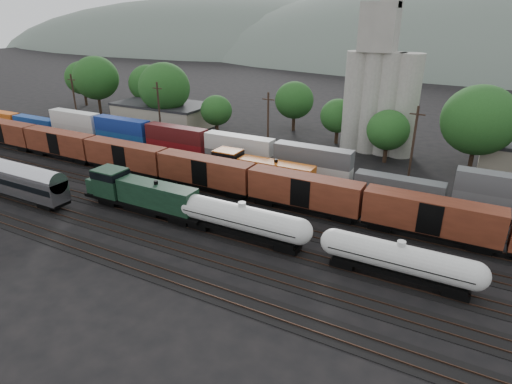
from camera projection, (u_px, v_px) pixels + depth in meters
The scene contains 14 objects.
ground at pixel (274, 225), 52.87m from camera, with size 600.00×600.00×0.00m, color black.
tracks at pixel (274, 225), 52.85m from camera, with size 180.00×33.20×0.20m.
green_locomotive at pixel (138, 193), 55.25m from camera, with size 18.64×3.29×4.93m.
tank_car_a at pixel (242, 219), 48.47m from camera, with size 16.96×3.04×4.44m.
tank_car_b at pixel (399, 259), 40.93m from camera, with size 15.79×2.83×4.14m.
passenger_coach at pixel (4, 175), 59.82m from camera, with size 23.38×2.88×5.31m.
orange_locomotive at pixel (256, 170), 63.38m from camera, with size 19.22×3.20×4.80m.
boxcar_string at pixel (431, 216), 48.15m from camera, with size 169.00×2.90×4.20m.
container_wall at pixel (257, 158), 68.52m from camera, with size 163.71×2.60×5.80m.
grain_silo at pixel (380, 92), 76.26m from camera, with size 13.40×5.00×29.00m.
industrial_sheds at pixel (392, 142), 77.57m from camera, with size 119.38×17.26×5.10m.
tree_band at pixel (350, 106), 80.64m from camera, with size 168.71×22.62×14.40m.
utility_poles at pixel (335, 135), 68.30m from camera, with size 122.20×0.36×12.00m.
distant_hills at pixel (496, 92), 261.25m from camera, with size 860.00×286.00×130.00m.
Camera 1 is at (20.46, -42.51, 24.30)m, focal length 30.00 mm.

